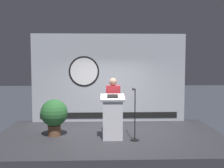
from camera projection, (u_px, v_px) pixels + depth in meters
The scene contains 7 objects.
ground_plane at pixel (111, 145), 7.80m from camera, with size 40.00×40.00×0.00m, color #383D47.
stage_platform at pixel (111, 140), 7.79m from camera, with size 6.40×4.00×0.30m, color #333338.
banner_display at pixel (108, 78), 9.50m from camera, with size 5.28×0.12×3.02m.
podium at pixel (113, 117), 7.34m from camera, with size 0.64×0.50×1.20m.
speaker_person at pixel (113, 106), 7.80m from camera, with size 0.40×0.26×1.62m.
microphone_stand at pixel (135, 122), 7.28m from camera, with size 0.24×0.57×1.37m.
potted_plant at pixel (54, 114), 7.66m from camera, with size 0.75×0.75×1.03m.
Camera 1 is at (-0.24, -7.63, 2.36)m, focal length 44.14 mm.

